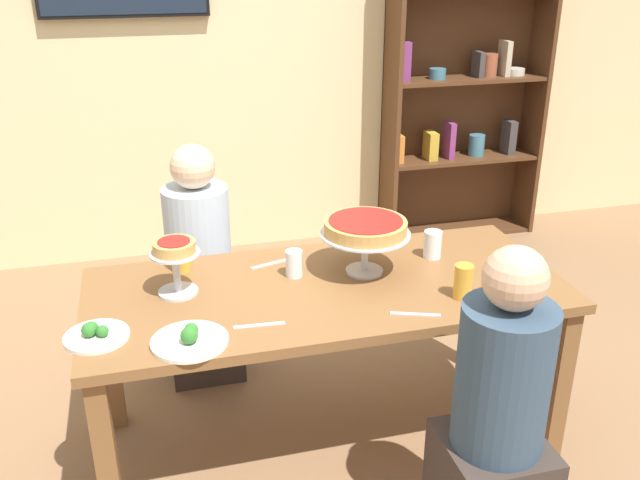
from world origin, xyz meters
The scene contains 17 objects.
ground_plane centered at (0.00, 0.00, 0.00)m, with size 12.00×12.00×0.00m, color #846042.
rear_partition centered at (0.00, 2.20, 1.40)m, with size 8.00×0.12×2.80m, color beige.
dining_table centered at (0.00, 0.00, 0.65)m, with size 1.84×0.80×0.74m.
bookshelf centered at (1.52, 2.02, 1.12)m, with size 1.10×0.30×2.21m.
diner_far_left centered at (-0.43, 0.67, 0.49)m, with size 0.34×0.34×1.15m.
diner_near_right centered at (0.39, -0.68, 0.49)m, with size 0.34×0.34×1.15m.
deep_dish_pizza_stand centered at (0.18, 0.08, 0.92)m, with size 0.36×0.36×0.23m.
personal_pizza_stand centered at (-0.56, 0.08, 0.89)m, with size 0.19×0.19×0.22m.
salad_plate_near_diner centered at (-0.55, -0.29, 0.76)m, with size 0.26×0.26×0.07m.
salad_plate_far_diner centered at (-0.85, -0.18, 0.76)m, with size 0.22×0.22×0.06m.
beer_glass_amber_tall centered at (0.46, -0.22, 0.81)m, with size 0.07×0.07×0.13m, color gold.
beer_glass_amber_short centered at (-0.53, 0.29, 0.81)m, with size 0.08×0.08×0.14m, color gold.
water_glass_clear_near centered at (-0.10, 0.11, 0.79)m, with size 0.07×0.07×0.11m, color white.
water_glass_clear_far centered at (0.50, 0.14, 0.80)m, with size 0.07×0.07×0.12m, color white.
cutlery_fork_near centered at (-0.31, -0.23, 0.74)m, with size 0.18×0.02×0.01m, color silver.
cutlery_knife_near centered at (0.24, -0.30, 0.74)m, with size 0.18×0.02×0.01m, color silver.
cutlery_fork_far centered at (-0.17, 0.24, 0.74)m, with size 0.18×0.02×0.01m, color silver.
Camera 1 is at (-0.63, -2.29, 1.96)m, focal length 38.81 mm.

